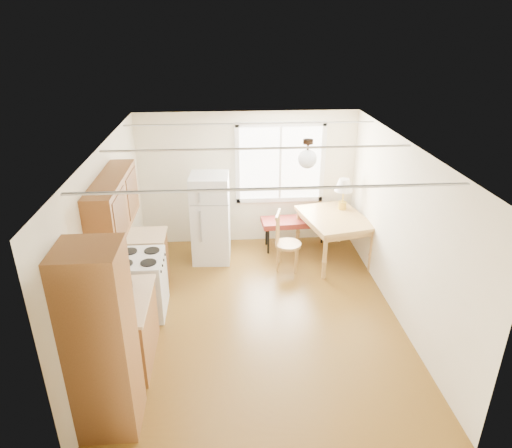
{
  "coord_description": "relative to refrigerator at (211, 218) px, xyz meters",
  "views": [
    {
      "loc": [
        -0.45,
        -5.57,
        3.95
      ],
      "look_at": [
        0.02,
        0.67,
        1.15
      ],
      "focal_mm": 32.0,
      "sensor_mm": 36.0,
      "label": 1
    }
  ],
  "objects": [
    {
      "name": "table_lamp",
      "position": [
        2.37,
        0.16,
        0.46
      ],
      "size": [
        0.33,
        0.33,
        0.57
      ],
      "rotation": [
        0.0,
        0.0,
        0.28
      ],
      "color": "gold",
      "rests_on": "dining_table"
    },
    {
      "name": "bench",
      "position": [
        1.57,
        0.3,
        -0.26
      ],
      "size": [
        1.31,
        0.55,
        0.59
      ],
      "rotation": [
        0.0,
        0.0,
        0.06
      ],
      "color": "maroon",
      "rests_on": "ground"
    },
    {
      "name": "refrigerator",
      "position": [
        0.0,
        0.0,
        0.0
      ],
      "size": [
        0.69,
        0.7,
        1.58
      ],
      "rotation": [
        0.0,
        0.0,
        -0.06
      ],
      "color": "silver",
      "rests_on": "ground"
    },
    {
      "name": "window_unit",
      "position": [
        1.29,
        0.7,
        0.76
      ],
      "size": [
        1.64,
        0.05,
        1.51
      ],
      "color": "white",
      "rests_on": "room_shell"
    },
    {
      "name": "pendant_light",
      "position": [
        1.39,
        -1.37,
        1.45
      ],
      "size": [
        0.26,
        0.26,
        0.4
      ],
      "color": "#2F1F15",
      "rests_on": "room_shell"
    },
    {
      "name": "kettle",
      "position": [
        -1.11,
        -2.44,
        0.2
      ],
      "size": [
        0.12,
        0.12,
        0.22
      ],
      "color": "#B8220D",
      "rests_on": "kitchen_run"
    },
    {
      "name": "kitchen_run",
      "position": [
        -1.02,
        -2.41,
        0.05
      ],
      "size": [
        0.65,
        3.4,
        2.2
      ],
      "color": "brown",
      "rests_on": "ground"
    },
    {
      "name": "coffee_maker",
      "position": [
        -1.03,
        -2.49,
        0.25
      ],
      "size": [
        0.19,
        0.26,
        0.39
      ],
      "rotation": [
        0.0,
        0.0,
        0.01
      ],
      "color": "black",
      "rests_on": "kitchen_run"
    },
    {
      "name": "dining_table",
      "position": [
        2.16,
        -0.17,
        -0.06
      ],
      "size": [
        1.26,
        1.52,
        0.83
      ],
      "rotation": [
        0.0,
        0.0,
        0.22
      ],
      "color": "#A57A3F",
      "rests_on": "ground"
    },
    {
      "name": "chair",
      "position": [
        1.22,
        -0.44,
        -0.2
      ],
      "size": [
        0.48,
        0.48,
        1.02
      ],
      "rotation": [
        0.0,
        0.0,
        -0.26
      ],
      "color": "#A57A3F",
      "rests_on": "ground"
    },
    {
      "name": "room_shell",
      "position": [
        0.69,
        -1.77,
        0.46
      ],
      "size": [
        4.6,
        5.6,
        2.62
      ],
      "color": "#543511",
      "rests_on": "ground"
    }
  ]
}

